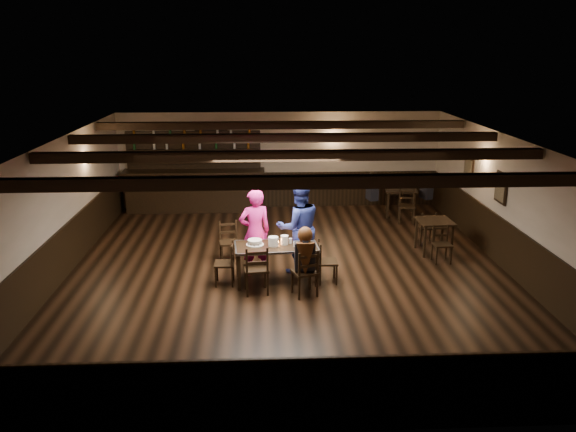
{
  "coord_description": "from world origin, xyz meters",
  "views": [
    {
      "loc": [
        -0.52,
        -10.64,
        4.41
      ],
      "look_at": [
        -0.0,
        0.2,
        1.14
      ],
      "focal_mm": 35.0,
      "sensor_mm": 36.0,
      "label": 1
    }
  ],
  "objects_px": {
    "dining_table": "(276,249)",
    "chair_near_left": "(257,267)",
    "man_blue": "(299,227)",
    "bar_counter": "(195,185)",
    "cake": "(255,242)",
    "chair_near_right": "(306,270)",
    "woman_pink": "(255,232)"
  },
  "relations": [
    {
      "from": "dining_table",
      "to": "cake",
      "type": "relative_size",
      "value": 4.82
    },
    {
      "from": "man_blue",
      "to": "cake",
      "type": "relative_size",
      "value": 5.54
    },
    {
      "from": "chair_near_left",
      "to": "man_blue",
      "type": "height_order",
      "value": "man_blue"
    },
    {
      "from": "chair_near_left",
      "to": "cake",
      "type": "height_order",
      "value": "chair_near_left"
    },
    {
      "from": "chair_near_left",
      "to": "cake",
      "type": "xyz_separation_m",
      "value": [
        -0.03,
        0.63,
        0.25
      ]
    },
    {
      "from": "cake",
      "to": "bar_counter",
      "type": "xyz_separation_m",
      "value": [
        -1.73,
        5.12,
        -0.07
      ]
    },
    {
      "from": "man_blue",
      "to": "cake",
      "type": "xyz_separation_m",
      "value": [
        -0.88,
        -0.44,
        -0.15
      ]
    },
    {
      "from": "dining_table",
      "to": "chair_near_left",
      "type": "height_order",
      "value": "chair_near_left"
    },
    {
      "from": "chair_near_right",
      "to": "woman_pink",
      "type": "bearing_deg",
      "value": 129.17
    },
    {
      "from": "dining_table",
      "to": "man_blue",
      "type": "bearing_deg",
      "value": 46.28
    },
    {
      "from": "chair_near_left",
      "to": "chair_near_right",
      "type": "bearing_deg",
      "value": -8.83
    },
    {
      "from": "chair_near_left",
      "to": "chair_near_right",
      "type": "height_order",
      "value": "chair_near_left"
    },
    {
      "from": "chair_near_left",
      "to": "chair_near_right",
      "type": "xyz_separation_m",
      "value": [
        0.91,
        -0.14,
        -0.02
      ]
    },
    {
      "from": "man_blue",
      "to": "bar_counter",
      "type": "bearing_deg",
      "value": -73.16
    },
    {
      "from": "chair_near_left",
      "to": "woman_pink",
      "type": "height_order",
      "value": "woman_pink"
    },
    {
      "from": "dining_table",
      "to": "cake",
      "type": "height_order",
      "value": "cake"
    },
    {
      "from": "chair_near_left",
      "to": "chair_near_right",
      "type": "relative_size",
      "value": 1.04
    },
    {
      "from": "chair_near_left",
      "to": "bar_counter",
      "type": "height_order",
      "value": "bar_counter"
    },
    {
      "from": "chair_near_right",
      "to": "cake",
      "type": "height_order",
      "value": "chair_near_right"
    },
    {
      "from": "bar_counter",
      "to": "chair_near_right",
      "type": "bearing_deg",
      "value": -65.64
    },
    {
      "from": "woman_pink",
      "to": "man_blue",
      "type": "height_order",
      "value": "man_blue"
    },
    {
      "from": "chair_near_right",
      "to": "woman_pink",
      "type": "height_order",
      "value": "woman_pink"
    },
    {
      "from": "dining_table",
      "to": "chair_near_right",
      "type": "relative_size",
      "value": 1.82
    },
    {
      "from": "chair_near_right",
      "to": "dining_table",
      "type": "bearing_deg",
      "value": 126.25
    },
    {
      "from": "man_blue",
      "to": "bar_counter",
      "type": "xyz_separation_m",
      "value": [
        -2.61,
        4.68,
        -0.22
      ]
    },
    {
      "from": "woman_pink",
      "to": "cake",
      "type": "distance_m",
      "value": 0.39
    },
    {
      "from": "bar_counter",
      "to": "man_blue",
      "type": "bearing_deg",
      "value": -60.86
    },
    {
      "from": "chair_near_left",
      "to": "man_blue",
      "type": "xyz_separation_m",
      "value": [
        0.85,
        1.07,
        0.4
      ]
    },
    {
      "from": "man_blue",
      "to": "cake",
      "type": "bearing_deg",
      "value": 14.46
    },
    {
      "from": "woman_pink",
      "to": "bar_counter",
      "type": "bearing_deg",
      "value": -86.23
    },
    {
      "from": "cake",
      "to": "bar_counter",
      "type": "bearing_deg",
      "value": 108.66
    },
    {
      "from": "cake",
      "to": "bar_counter",
      "type": "relative_size",
      "value": 0.09
    }
  ]
}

